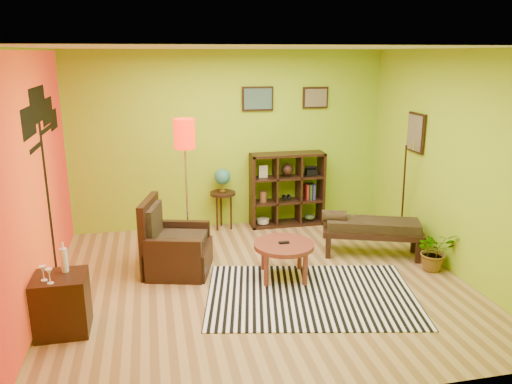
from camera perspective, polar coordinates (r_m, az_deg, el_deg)
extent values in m
plane|color=tan|center=(6.28, 0.47, -10.29)|extent=(5.00, 5.00, 0.00)
cube|color=#97C81E|center=(7.98, -3.04, 5.90)|extent=(5.00, 0.04, 2.80)
cube|color=#97C81E|center=(3.74, 8.06, -5.66)|extent=(5.00, 0.04, 2.80)
cube|color=#97C81E|center=(5.82, -24.30, 0.83)|extent=(0.04, 4.50, 2.80)
cube|color=#97C81E|center=(6.79, 21.58, 3.09)|extent=(0.04, 4.50, 2.80)
cube|color=white|center=(5.65, 0.54, 16.17)|extent=(5.00, 4.50, 0.04)
cube|color=#FF4B14|center=(5.81, -24.11, 0.84)|extent=(0.01, 4.45, 2.75)
cube|color=black|center=(6.42, -22.64, -0.94)|extent=(0.01, 0.14, 2.10)
cube|color=black|center=(5.74, -24.54, 7.26)|extent=(0.01, 0.65, 0.32)
cube|color=black|center=(6.26, -23.65, 9.15)|extent=(0.01, 0.85, 0.40)
cube|color=black|center=(6.76, -22.73, 8.52)|extent=(0.01, 0.70, 0.32)
cube|color=black|center=(7.12, -22.12, 7.67)|extent=(0.01, 0.50, 0.26)
cube|color=black|center=(7.95, 0.19, 10.61)|extent=(0.50, 0.03, 0.38)
cube|color=#486D61|center=(7.92, 0.23, 10.59)|extent=(0.44, 0.01, 0.32)
cube|color=black|center=(8.20, 6.81, 10.66)|extent=(0.42, 0.03, 0.34)
cube|color=#7E7353|center=(8.18, 6.86, 10.64)|extent=(0.36, 0.01, 0.28)
cube|color=black|center=(7.49, 17.83, 6.47)|extent=(0.03, 0.44, 0.56)
cube|color=#7E7353|center=(7.48, 17.66, 6.47)|extent=(0.01, 0.38, 0.50)
cylinder|color=black|center=(7.61, 16.50, -0.01)|extent=(0.23, 0.34, 1.46)
cone|color=silver|center=(7.32, 17.50, 5.27)|extent=(0.08, 0.09, 0.16)
cube|color=white|center=(6.01, 6.29, -11.61)|extent=(2.70, 2.09, 0.01)
cylinder|color=maroon|center=(6.25, 3.21, -6.10)|extent=(0.75, 0.75, 0.05)
cylinder|color=maroon|center=(6.58, 5.01, -7.15)|extent=(0.06, 0.06, 0.41)
cylinder|color=maroon|center=(6.53, 0.86, -7.27)|extent=(0.06, 0.06, 0.41)
cylinder|color=maroon|center=(6.15, 5.64, -8.86)|extent=(0.06, 0.06, 0.41)
cylinder|color=maroon|center=(6.10, 1.18, -9.00)|extent=(0.06, 0.06, 0.41)
cube|color=black|center=(6.23, 3.21, -5.78)|extent=(0.13, 0.05, 0.02)
cube|color=black|center=(6.60, -8.76, -7.48)|extent=(0.94, 0.93, 0.35)
cube|color=black|center=(6.57, -12.05, -4.87)|extent=(0.28, 0.76, 0.97)
cube|color=black|center=(6.23, -9.46, -7.89)|extent=(0.70, 0.27, 0.56)
cube|color=black|center=(6.89, -8.21, -5.50)|extent=(0.70, 0.27, 0.56)
cube|color=#E8B969|center=(6.51, -8.62, -5.56)|extent=(0.75, 0.74, 0.12)
cube|color=#E8B969|center=(6.49, -11.54, -3.43)|extent=(0.22, 0.57, 0.44)
cube|color=black|center=(5.51, -21.30, -11.83)|extent=(0.52, 0.47, 0.61)
cylinder|color=white|center=(5.42, -21.07, -7.28)|extent=(0.07, 0.07, 0.25)
cylinder|color=white|center=(5.36, -21.24, -5.75)|extent=(0.02, 0.02, 0.07)
cylinder|color=white|center=(5.33, -23.05, -9.27)|extent=(0.06, 0.06, 0.01)
cylinder|color=white|center=(5.31, -23.11, -8.78)|extent=(0.01, 0.01, 0.09)
cone|color=white|center=(5.29, -23.19, -8.09)|extent=(0.07, 0.07, 0.06)
cylinder|color=white|center=(5.25, -22.45, -9.61)|extent=(0.06, 0.06, 0.01)
cylinder|color=white|center=(5.23, -22.50, -9.11)|extent=(0.01, 0.01, 0.09)
cone|color=white|center=(5.20, -22.59, -8.41)|extent=(0.07, 0.07, 0.06)
cylinder|color=silver|center=(7.08, -7.65, -7.20)|extent=(0.29, 0.29, 0.03)
cylinder|color=silver|center=(6.79, -7.92, -0.38)|extent=(0.03, 0.03, 1.78)
cylinder|color=red|center=(6.61, -8.19, 6.61)|extent=(0.28, 0.28, 0.39)
cylinder|color=black|center=(7.94, -3.83, -0.16)|extent=(0.41, 0.41, 0.04)
cylinder|color=black|center=(7.99, -2.88, -2.32)|extent=(0.03, 0.03, 0.57)
cylinder|color=black|center=(8.15, -4.01, -1.98)|extent=(0.03, 0.03, 0.57)
cylinder|color=black|center=(7.94, -4.47, -2.47)|extent=(0.03, 0.03, 0.57)
cylinder|color=gold|center=(7.93, -3.83, 0.12)|extent=(0.10, 0.10, 0.02)
cylinder|color=gold|center=(7.91, -3.84, 0.55)|extent=(0.02, 0.02, 0.10)
sphere|color=#146FA5|center=(7.87, -3.86, 1.77)|extent=(0.25, 0.25, 0.25)
cube|color=black|center=(8.00, -0.44, 0.07)|extent=(0.04, 0.35, 1.20)
cube|color=black|center=(8.30, 7.43, 0.52)|extent=(0.04, 0.35, 1.20)
cube|color=black|center=(8.30, 3.50, -3.57)|extent=(1.20, 0.35, 0.04)
cube|color=black|center=(8.00, 3.64, 4.31)|extent=(1.20, 0.35, 0.04)
cube|color=black|center=(8.08, 2.20, 0.22)|extent=(0.03, 0.33, 1.12)
cube|color=black|center=(8.18, 4.92, 0.37)|extent=(0.03, 0.33, 1.12)
cube|color=black|center=(8.18, 3.54, -1.05)|extent=(1.12, 0.33, 0.03)
cube|color=black|center=(8.08, 3.59, 1.66)|extent=(1.12, 0.33, 0.03)
cylinder|color=beige|center=(8.19, 0.80, -3.30)|extent=(0.20, 0.20, 0.07)
sphere|color=black|center=(8.05, 3.61, 2.56)|extent=(0.20, 0.20, 0.20)
cube|color=black|center=(8.18, 6.30, 2.28)|extent=(0.18, 0.15, 0.10)
cylinder|color=black|center=(8.15, 3.28, -0.60)|extent=(0.06, 0.12, 0.06)
cylinder|color=black|center=(8.18, 3.82, -0.57)|extent=(0.06, 0.12, 0.06)
ellipsoid|color=#384C26|center=(8.39, 6.15, -2.85)|extent=(0.18, 0.18, 0.09)
cylinder|color=brown|center=(8.06, 0.81, -0.55)|extent=(0.12, 0.12, 0.18)
cube|color=beige|center=(7.95, 0.83, 2.36)|extent=(0.14, 0.03, 0.20)
cube|color=maroon|center=(8.24, 5.77, 0.02)|extent=(0.04, 0.18, 0.26)
cube|color=#1E4C1E|center=(8.25, 6.14, 0.04)|extent=(0.04, 0.18, 0.26)
cube|color=navy|center=(8.27, 6.50, 0.06)|extent=(0.04, 0.18, 0.26)
cube|color=black|center=(7.15, 13.15, -4.48)|extent=(1.44, 0.92, 0.08)
cube|color=#E8B969|center=(7.11, 13.21, -3.67)|extent=(1.33, 0.83, 0.14)
cylinder|color=#E8B969|center=(7.05, 8.92, -2.78)|extent=(0.38, 0.28, 0.17)
cube|color=black|center=(7.48, 17.55, -5.45)|extent=(0.09, 0.09, 0.30)
cube|color=black|center=(7.36, 8.24, -5.20)|extent=(0.09, 0.09, 0.30)
cube|color=black|center=(7.12, 18.05, -6.57)|extent=(0.09, 0.09, 0.30)
cube|color=black|center=(7.00, 8.25, -6.32)|extent=(0.09, 0.09, 0.30)
imported|color=#26661E|center=(6.94, 19.68, -6.78)|extent=(0.53, 0.58, 0.42)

